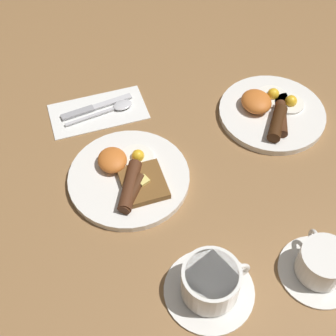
# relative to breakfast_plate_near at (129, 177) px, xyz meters

# --- Properties ---
(ground_plane) EXTENTS (3.00, 3.00, 0.00)m
(ground_plane) POSITION_rel_breakfast_plate_near_xyz_m (-0.00, -0.00, -0.01)
(ground_plane) COLOR olive
(breakfast_plate_near) EXTENTS (0.25, 0.25, 0.04)m
(breakfast_plate_near) POSITION_rel_breakfast_plate_near_xyz_m (0.00, 0.00, 0.00)
(breakfast_plate_near) COLOR white
(breakfast_plate_near) RESTS_ON ground_plane
(breakfast_plate_far) EXTENTS (0.24, 0.24, 0.05)m
(breakfast_plate_far) POSITION_rel_breakfast_plate_near_xyz_m (-0.08, 0.35, 0.00)
(breakfast_plate_far) COLOR white
(breakfast_plate_far) RESTS_ON ground_plane
(teacup_near) EXTENTS (0.16, 0.16, 0.07)m
(teacup_near) POSITION_rel_breakfast_plate_near_xyz_m (0.27, 0.07, 0.02)
(teacup_near) COLOR white
(teacup_near) RESTS_ON ground_plane
(teacup_far) EXTENTS (0.14, 0.14, 0.07)m
(teacup_far) POSITION_rel_breakfast_plate_near_xyz_m (0.29, 0.27, 0.02)
(teacup_far) COLOR white
(teacup_far) RESTS_ON ground_plane
(napkin) EXTENTS (0.12, 0.22, 0.01)m
(napkin) POSITION_rel_breakfast_plate_near_xyz_m (-0.21, -0.02, -0.01)
(napkin) COLOR white
(napkin) RESTS_ON ground_plane
(knife) EXTENTS (0.04, 0.17, 0.01)m
(knife) POSITION_rel_breakfast_plate_near_xyz_m (-0.22, -0.03, -0.01)
(knife) COLOR silver
(knife) RESTS_ON napkin
(spoon) EXTENTS (0.05, 0.16, 0.01)m
(spoon) POSITION_rel_breakfast_plate_near_xyz_m (-0.21, 0.02, -0.00)
(spoon) COLOR silver
(spoon) RESTS_ON napkin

